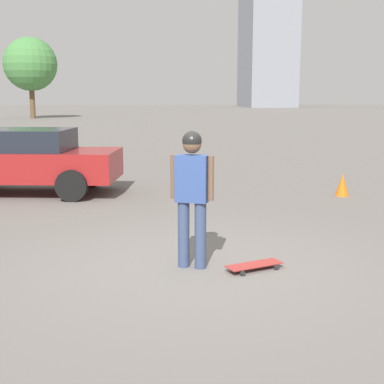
% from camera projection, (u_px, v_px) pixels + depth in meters
% --- Properties ---
extents(ground_plane, '(220.00, 220.00, 0.00)m').
position_uv_depth(ground_plane, '(192.00, 267.00, 6.96)').
color(ground_plane, slate).
extents(person, '(0.53, 0.33, 1.77)m').
position_uv_depth(person, '(192.00, 188.00, 6.77)').
color(person, '#38476B').
rests_on(person, ground_plane).
extents(skateboard, '(0.79, 0.50, 0.08)m').
position_uv_depth(skateboard, '(254.00, 265.00, 6.84)').
color(skateboard, '#A5332D').
rests_on(skateboard, ground_plane).
extents(car_parked_near, '(4.40, 2.37, 1.46)m').
position_uv_depth(car_parked_near, '(25.00, 160.00, 12.01)').
color(car_parked_near, maroon).
rests_on(car_parked_near, ground_plane).
extents(building_block_distant, '(8.02, 13.71, 33.65)m').
position_uv_depth(building_block_distant, '(268.00, 9.00, 92.44)').
color(building_block_distant, gray).
rests_on(building_block_distant, ground_plane).
extents(tree_distant, '(4.88, 4.88, 7.39)m').
position_uv_depth(tree_distant, '(30.00, 64.00, 48.97)').
color(tree_distant, brown).
rests_on(tree_distant, ground_plane).
extents(traffic_cone, '(0.30, 0.30, 0.49)m').
position_uv_depth(traffic_cone, '(342.00, 185.00, 11.80)').
color(traffic_cone, orange).
rests_on(traffic_cone, ground_plane).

